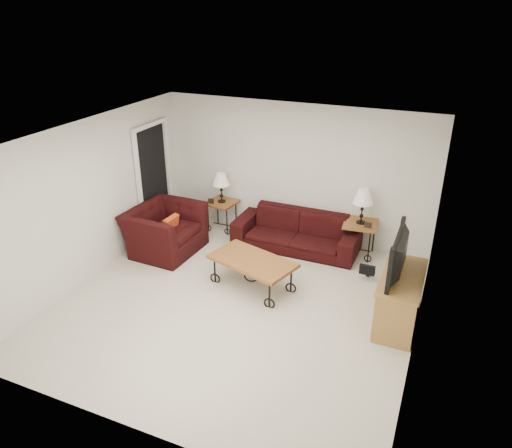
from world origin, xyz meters
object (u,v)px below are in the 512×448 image
at_px(lamp_right, 362,206).
at_px(armchair, 165,230).
at_px(lamp_left, 221,188).
at_px(backpack, 369,264).
at_px(coffee_table, 252,273).
at_px(side_table_left, 222,215).
at_px(tv_stand, 400,299).
at_px(television, 405,255).
at_px(sofa, 296,231).
at_px(side_table_right, 359,239).

height_order(lamp_right, armchair, lamp_right).
distance_m(lamp_left, backpack, 3.11).
distance_m(coffee_table, armchair, 1.97).
distance_m(side_table_left, tv_stand, 3.97).
bearing_deg(lamp_right, television, -62.38).
xyz_separation_m(lamp_left, coffee_table, (1.37, -1.69, -0.62)).
bearing_deg(armchair, coffee_table, -102.48).
xyz_separation_m(sofa, tv_stand, (2.01, -1.54, 0.04)).
relative_size(lamp_left, armchair, 0.46).
relative_size(side_table_left, side_table_right, 0.93).
xyz_separation_m(sofa, side_table_right, (1.09, 0.18, -0.02)).
bearing_deg(lamp_left, armchair, -113.99).
distance_m(sofa, side_table_right, 1.11).
bearing_deg(lamp_right, coffee_table, -127.41).
relative_size(coffee_table, armchair, 1.05).
height_order(side_table_right, backpack, side_table_right).
distance_m(lamp_left, armchair, 1.37).
bearing_deg(coffee_table, side_table_left, 128.93).
xyz_separation_m(lamp_right, backpack, (0.31, -0.69, -0.68)).
bearing_deg(side_table_right, tv_stand, -61.86).
xyz_separation_m(lamp_left, armchair, (-0.53, -1.19, -0.46)).
relative_size(side_table_right, lamp_left, 1.07).
bearing_deg(lamp_left, coffee_table, -51.07).
bearing_deg(tv_stand, side_table_right, 118.14).
bearing_deg(coffee_table, television, -0.63).
xyz_separation_m(side_table_right, backpack, (0.31, -0.69, -0.06)).
bearing_deg(sofa, lamp_right, 9.36).
relative_size(side_table_left, television, 0.52).
height_order(lamp_left, coffee_table, lamp_left).
distance_m(tv_stand, backpack, 1.20).
distance_m(armchair, backpack, 3.54).
distance_m(side_table_left, side_table_right, 2.66).
bearing_deg(tv_stand, television, -180.00).
relative_size(side_table_right, television, 0.56).
height_order(side_table_left, television, television).
bearing_deg(lamp_right, backpack, -65.52).
bearing_deg(coffee_table, lamp_left, 128.93).
distance_m(tv_stand, television, 0.68).
relative_size(lamp_right, tv_stand, 0.50).
height_order(armchair, backpack, armchair).
bearing_deg(lamp_left, side_table_left, 0.00).
height_order(coffee_table, armchair, armchair).
bearing_deg(lamp_left, television, -25.75).
xyz_separation_m(side_table_right, coffee_table, (-1.29, -1.69, -0.06)).
distance_m(sofa, lamp_right, 1.26).
xyz_separation_m(lamp_right, television, (0.90, -1.72, 0.13)).
distance_m(side_table_right, lamp_left, 2.72).
xyz_separation_m(side_table_left, side_table_right, (2.66, -0.00, 0.02)).
bearing_deg(tv_stand, armchair, 172.64).
distance_m(sofa, armchair, 2.33).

